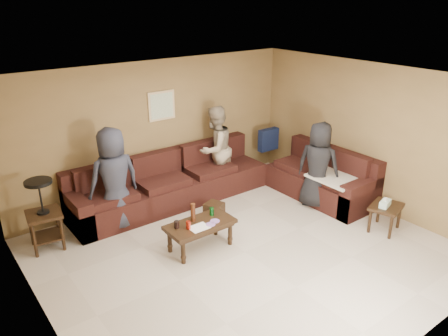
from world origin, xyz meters
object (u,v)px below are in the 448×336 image
Objects in this scene: end_table_left at (43,213)px; person_left at (114,179)px; side_table_right at (386,209)px; coffee_table at (200,226)px; person_right at (318,165)px; waste_bin at (214,212)px; sectional_sofa at (227,185)px; person_middle at (215,149)px.

person_left reaches higher than end_table_left.
coffee_table is at bearing 153.16° from side_table_right.
coffee_table is at bearing 117.84° from person_left.
side_table_right is at bearing 166.85° from person_right.
person_left is at bearing 117.46° from coffee_table.
person_left is (-1.35, 0.80, 0.67)m from waste_bin.
coffee_table is 2.28m from end_table_left.
sectional_sofa is 4.27× the size of end_table_left.
person_left reaches higher than person_right.
person_right reaches higher than coffee_table.
person_right is at bearing -19.12° from waste_bin.
waste_bin is 1.98m from person_right.
person_right is (2.44, -0.08, 0.41)m from coffee_table.
person_middle is at bearing 8.85° from person_right.
end_table_left is 3.25m from person_middle.
side_table_right is 0.41× the size of person_right.
side_table_right is 4.30m from person_left.
coffee_table is at bearing 30.76° from person_middle.
sectional_sofa is at bearing 57.41° from person_middle.
waste_bin is at bearing -18.91° from end_table_left.
coffee_table is 0.87m from waste_bin.
person_left reaches higher than side_table_right.
coffee_table is 0.93× the size of end_table_left.
coffee_table is 2.96m from side_table_right.
person_middle reaches higher than waste_bin.
coffee_table is 1.58m from person_left.
person_left is 1.02× the size of person_middle.
sectional_sofa reaches higher than waste_bin.
sectional_sofa is 2.07m from person_left.
side_table_right is 0.38× the size of person_middle.
sectional_sofa is at bearing 171.24° from person_left.
person_middle is at bearing 53.01° from waste_bin.
person_right is at bearing -43.52° from sectional_sofa.
side_table_right is 2.74m from waste_bin.
waste_bin is 0.21× the size of person_right.
person_right is at bearing 104.02° from person_middle.
person_middle is at bearing 3.56° from end_table_left.
sectional_sofa is 7.40× the size of side_table_right.
person_right is (-0.20, 1.26, 0.39)m from side_table_right.
coffee_table is 0.66× the size of person_right.
waste_bin is 1.46m from person_middle.
person_left is at bearing -2.20° from end_table_left.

